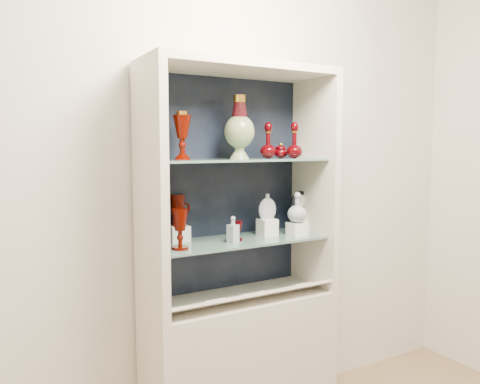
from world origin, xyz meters
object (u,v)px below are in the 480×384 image
lidded_bowl (281,150)px  ruby_pitcher (178,210)px  clear_square_bottle (233,229)px  ruby_decanter_a (295,138)px  pedestal_lamp_right (182,136)px  ruby_goblet_tall (180,229)px  enamel_urn (239,127)px  ruby_decanter_b (268,139)px  ruby_goblet_small (238,231)px  cobalt_goblet (160,231)px  flat_flask (267,206)px  cameo_medallion (300,202)px  clear_round_decanter (297,208)px  pedestal_lamp_left (154,131)px

lidded_bowl → ruby_pitcher: lidded_bowl is taller
ruby_pitcher → clear_square_bottle: (0.22, -0.17, -0.09)m
ruby_decanter_a → lidded_bowl: ruby_decanter_a is taller
pedestal_lamp_right → ruby_goblet_tall: pedestal_lamp_right is taller
enamel_urn → ruby_goblet_tall: bearing=-169.2°
ruby_decanter_b → ruby_goblet_small: (-0.19, -0.02, -0.47)m
cobalt_goblet → flat_flask: (0.63, 0.05, 0.07)m
cameo_medallion → enamel_urn: bearing=-168.3°
ruby_pitcher → flat_flask: bearing=-8.7°
clear_square_bottle → ruby_goblet_tall: bearing=-178.7°
clear_round_decanter → pedestal_lamp_right: bearing=172.8°
ruby_goblet_tall → clear_round_decanter: clear_round_decanter is taller
ruby_pitcher → cameo_medallion: 0.73m
clear_square_bottle → clear_round_decanter: (0.40, -0.00, 0.08)m
ruby_decanter_b → lidded_bowl: 0.10m
ruby_goblet_tall → ruby_goblet_small: bearing=7.1°
enamel_urn → ruby_decanter_a: enamel_urn is taller
flat_flask → cameo_medallion: 0.25m
cobalt_goblet → ruby_goblet_tall: ruby_goblet_tall is taller
pedestal_lamp_right → flat_flask: pedestal_lamp_right is taller
pedestal_lamp_left → ruby_decanter_a: pedestal_lamp_left is taller
ruby_decanter_a → ruby_goblet_small: ruby_decanter_a is taller
ruby_goblet_tall → ruby_goblet_small: (0.34, 0.04, -0.04)m
ruby_goblet_tall → flat_flask: (0.54, 0.08, 0.06)m
cameo_medallion → clear_round_decanter: bearing=-128.1°
ruby_pitcher → flat_flask: ruby_pitcher is taller
ruby_decanter_b → ruby_goblet_tall: 0.68m
cameo_medallion → ruby_pitcher: bearing=-179.8°
enamel_urn → ruby_goblet_tall: enamel_urn is taller
ruby_decanter_a → flat_flask: bearing=136.5°
ruby_goblet_small → ruby_decanter_b: bearing=4.5°
ruby_decanter_b → lidded_bowl: size_ratio=2.42×
enamel_urn → ruby_pitcher: size_ratio=1.99×
cameo_medallion → cobalt_goblet: bearing=-169.4°
clear_round_decanter → cameo_medallion: 0.16m
ruby_pitcher → pedestal_lamp_right: bearing=-94.2°
ruby_goblet_tall → clear_square_bottle: 0.29m
lidded_bowl → flat_flask: size_ratio=0.59×
pedestal_lamp_left → ruby_decanter_b: bearing=-2.4°
clear_square_bottle → cameo_medallion: 0.53m
ruby_goblet_small → enamel_urn: bearing=46.0°
cobalt_goblet → clear_square_bottle: size_ratio=1.36×
ruby_decanter_a → flat_flask: 0.39m
ruby_decanter_b → flat_flask: 0.36m
pedestal_lamp_left → ruby_pitcher: (0.15, 0.10, -0.39)m
ruby_goblet_tall → ruby_pitcher: size_ratio=1.19×
lidded_bowl → cameo_medallion: bearing=17.7°
ruby_decanter_a → ruby_goblet_small: size_ratio=2.10×
cobalt_goblet → ruby_pitcher: (0.15, 0.15, 0.07)m
ruby_goblet_small → clear_square_bottle: size_ratio=0.75×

